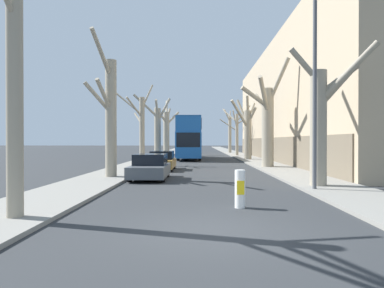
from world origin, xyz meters
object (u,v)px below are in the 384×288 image
object	(u,v)px
lamp_post	(313,67)
street_tree_left_0	(10,60)
parked_car_0	(150,167)
parked_car_1	(162,161)
double_decker_bus	(190,136)
street_tree_right_2	(247,130)
traffic_bollard	(240,189)
street_tree_left_3	(157,130)
street_tree_left_1	(110,115)
street_tree_right_4	(230,132)
street_tree_right_1	(267,121)
street_tree_left_2	(141,127)
street_tree_right_3	(237,131)
street_tree_left_4	(166,130)
street_tree_right_0	(321,118)

from	to	relation	value
lamp_post	street_tree_left_0	bearing A→B (deg)	-149.66
parked_car_0	parked_car_1	world-z (taller)	parked_car_0
double_decker_bus	street_tree_right_2	bearing A→B (deg)	-20.45
traffic_bollard	parked_car_1	bearing A→B (deg)	105.81
street_tree_left_3	double_decker_bus	size ratio (longest dim) A/B	0.64
street_tree_left_0	double_decker_bus	bearing A→B (deg)	83.15
parked_car_0	street_tree_left_1	bearing A→B (deg)	176.57
street_tree_right_4	parked_car_1	distance (m)	34.43
parked_car_1	street_tree_right_1	bearing A→B (deg)	12.13
street_tree_left_2	street_tree_right_1	xyz separation A→B (m)	(10.02, -2.52, 0.28)
street_tree_left_0	double_decker_bus	distance (m)	30.71
street_tree_left_1	street_tree_right_2	world-z (taller)	street_tree_left_1
parked_car_1	traffic_bollard	bearing A→B (deg)	-74.19
street_tree_right_1	double_decker_bus	xyz separation A→B (m)	(-6.21, 13.01, -0.93)
street_tree_left_3	double_decker_bus	distance (m)	3.79
street_tree_right_3	lamp_post	size ratio (longest dim) A/B	0.75
street_tree_left_4	street_tree_right_4	distance (m)	13.49
street_tree_left_2	double_decker_bus	xyz separation A→B (m)	(3.81, 10.48, -0.64)
parked_car_1	lamp_post	world-z (taller)	lamp_post
street_tree_right_3	parked_car_0	bearing A→B (deg)	-105.23
street_tree_left_0	street_tree_left_3	world-z (taller)	street_tree_left_0
street_tree_right_1	traffic_bollard	bearing A→B (deg)	-104.17
street_tree_left_3	street_tree_right_1	xyz separation A→B (m)	(9.88, -12.36, 0.20)
double_decker_bus	lamp_post	distance (m)	25.76
street_tree_left_0	street_tree_right_0	xyz separation A→B (m)	(10.05, 6.59, -1.02)
parked_car_0	street_tree_left_4	bearing A→B (deg)	93.84
street_tree_right_2	double_decker_bus	world-z (taller)	street_tree_right_2
street_tree_left_1	parked_car_0	world-z (taller)	street_tree_left_1
street_tree_right_2	double_decker_bus	xyz separation A→B (m)	(-6.20, 2.31, -0.64)
street_tree_left_0	street_tree_left_2	xyz separation A→B (m)	(-0.15, 19.98, -0.83)
street_tree_right_0	traffic_bollard	world-z (taller)	street_tree_right_0
double_decker_bus	lamp_post	bearing A→B (deg)	-77.28
street_tree_right_0	parked_car_1	xyz separation A→B (m)	(-7.96, 9.19, -2.43)
double_decker_bus	parked_car_1	bearing A→B (deg)	-96.12
street_tree_right_2	parked_car_0	bearing A→B (deg)	-113.02
street_tree_left_0	street_tree_right_0	size ratio (longest dim) A/B	1.44
street_tree_left_1	street_tree_right_2	xyz separation A→B (m)	(9.98, 18.18, -0.23)
street_tree_left_0	street_tree_right_2	bearing A→B (deg)	70.69
street_tree_left_2	traffic_bollard	distance (m)	19.15
street_tree_right_0	double_decker_bus	world-z (taller)	street_tree_right_0
street_tree_left_4	street_tree_right_1	world-z (taller)	street_tree_right_1
street_tree_left_1	street_tree_left_3	xyz separation A→B (m)	(0.11, 19.84, -0.14)
street_tree_right_0	traffic_bollard	distance (m)	6.59
street_tree_left_0	street_tree_right_4	distance (m)	50.17
street_tree_right_0	street_tree_right_2	bearing A→B (deg)	90.48
parked_car_0	double_decker_bus	bearing A→B (deg)	85.63
street_tree_left_0	street_tree_right_4	xyz separation A→B (m)	(9.84, 49.19, -0.49)
double_decker_bus	traffic_bollard	bearing A→B (deg)	-85.34
street_tree_right_2	traffic_bollard	bearing A→B (deg)	-98.46
street_tree_left_1	parked_car_1	distance (m)	6.83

